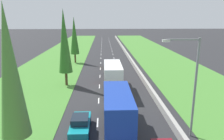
{
  "coord_description": "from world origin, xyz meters",
  "views": [
    {
      "loc": [
        -1.09,
        0.76,
        10.59
      ],
      "look_at": [
        0.67,
        43.25,
        0.13
      ],
      "focal_mm": 34.22,
      "sensor_mm": 36.0,
      "label": 1
    }
  ],
  "objects_px": {
    "white_box_truck_centre_lane": "(113,76)",
    "poplar_tree_third": "(74,36)",
    "blue_box_truck_centre_lane": "(117,110)",
    "black_hatchback_centre_lane": "(110,71)",
    "poplar_tree_second": "(64,41)",
    "poplar_tree_nearest": "(10,73)",
    "street_light_mast": "(192,82)",
    "teal_sedan_left_lane": "(80,124)",
    "orange_sedan_centre_lane": "(108,64)"
  },
  "relations": [
    {
      "from": "blue_box_truck_centre_lane",
      "to": "teal_sedan_left_lane",
      "type": "xyz_separation_m",
      "value": [
        -3.47,
        -0.05,
        -1.37
      ]
    },
    {
      "from": "black_hatchback_centre_lane",
      "to": "poplar_tree_second",
      "type": "height_order",
      "value": "poplar_tree_second"
    },
    {
      "from": "poplar_tree_third",
      "to": "street_light_mast",
      "type": "relative_size",
      "value": 1.2
    },
    {
      "from": "white_box_truck_centre_lane",
      "to": "street_light_mast",
      "type": "xyz_separation_m",
      "value": [
        6.26,
        -13.09,
        3.05
      ]
    },
    {
      "from": "poplar_tree_third",
      "to": "street_light_mast",
      "type": "height_order",
      "value": "poplar_tree_third"
    },
    {
      "from": "black_hatchback_centre_lane",
      "to": "poplar_tree_third",
      "type": "distance_m",
      "value": 15.16
    },
    {
      "from": "teal_sedan_left_lane",
      "to": "street_light_mast",
      "type": "distance_m",
      "value": 10.84
    },
    {
      "from": "black_hatchback_centre_lane",
      "to": "orange_sedan_centre_lane",
      "type": "bearing_deg",
      "value": 91.44
    },
    {
      "from": "white_box_truck_centre_lane",
      "to": "poplar_tree_third",
      "type": "xyz_separation_m",
      "value": [
        -8.06,
        20.18,
        4.29
      ]
    },
    {
      "from": "white_box_truck_centre_lane",
      "to": "black_hatchback_centre_lane",
      "type": "distance_m",
      "value": 8.67
    },
    {
      "from": "street_light_mast",
      "to": "poplar_tree_nearest",
      "type": "bearing_deg",
      "value": -168.4
    },
    {
      "from": "teal_sedan_left_lane",
      "to": "street_light_mast",
      "type": "relative_size",
      "value": 0.5
    },
    {
      "from": "black_hatchback_centre_lane",
      "to": "poplar_tree_third",
      "type": "relative_size",
      "value": 0.36
    },
    {
      "from": "black_hatchback_centre_lane",
      "to": "poplar_tree_nearest",
      "type": "xyz_separation_m",
      "value": [
        -7.61,
        -24.53,
        6.06
      ]
    },
    {
      "from": "black_hatchback_centre_lane",
      "to": "poplar_tree_third",
      "type": "xyz_separation_m",
      "value": [
        -7.94,
        11.62,
        5.63
      ]
    },
    {
      "from": "white_box_truck_centre_lane",
      "to": "black_hatchback_centre_lane",
      "type": "bearing_deg",
      "value": 90.83
    },
    {
      "from": "poplar_tree_second",
      "to": "street_light_mast",
      "type": "xyz_separation_m",
      "value": [
        13.54,
        -15.76,
        -1.82
      ]
    },
    {
      "from": "white_box_truck_centre_lane",
      "to": "teal_sedan_left_lane",
      "type": "distance_m",
      "value": 12.53
    },
    {
      "from": "black_hatchback_centre_lane",
      "to": "street_light_mast",
      "type": "xyz_separation_m",
      "value": [
        6.39,
        -21.65,
        4.4
      ]
    },
    {
      "from": "black_hatchback_centre_lane",
      "to": "poplar_tree_second",
      "type": "distance_m",
      "value": 11.16
    },
    {
      "from": "poplar_tree_second",
      "to": "orange_sedan_centre_lane",
      "type": "bearing_deg",
      "value": 60.18
    },
    {
      "from": "orange_sedan_centre_lane",
      "to": "poplar_tree_second",
      "type": "height_order",
      "value": "poplar_tree_second"
    },
    {
      "from": "poplar_tree_nearest",
      "to": "street_light_mast",
      "type": "distance_m",
      "value": 14.39
    },
    {
      "from": "white_box_truck_centre_lane",
      "to": "poplar_tree_second",
      "type": "height_order",
      "value": "poplar_tree_second"
    },
    {
      "from": "blue_box_truck_centre_lane",
      "to": "white_box_truck_centre_lane",
      "type": "bearing_deg",
      "value": 89.55
    },
    {
      "from": "white_box_truck_centre_lane",
      "to": "street_light_mast",
      "type": "bearing_deg",
      "value": -64.44
    },
    {
      "from": "street_light_mast",
      "to": "orange_sedan_centre_lane",
      "type": "bearing_deg",
      "value": 103.17
    },
    {
      "from": "teal_sedan_left_lane",
      "to": "orange_sedan_centre_lane",
      "type": "distance_m",
      "value": 27.01
    },
    {
      "from": "black_hatchback_centre_lane",
      "to": "teal_sedan_left_lane",
      "type": "relative_size",
      "value": 0.87
    },
    {
      "from": "blue_box_truck_centre_lane",
      "to": "teal_sedan_left_lane",
      "type": "distance_m",
      "value": 3.73
    },
    {
      "from": "blue_box_truck_centre_lane",
      "to": "white_box_truck_centre_lane",
      "type": "distance_m",
      "value": 11.88
    },
    {
      "from": "white_box_truck_centre_lane",
      "to": "poplar_tree_third",
      "type": "relative_size",
      "value": 0.87
    },
    {
      "from": "orange_sedan_centre_lane",
      "to": "poplar_tree_third",
      "type": "relative_size",
      "value": 0.42
    },
    {
      "from": "poplar_tree_nearest",
      "to": "poplar_tree_second",
      "type": "relative_size",
      "value": 0.98
    },
    {
      "from": "orange_sedan_centre_lane",
      "to": "blue_box_truck_centre_lane",
      "type": "bearing_deg",
      "value": -89.59
    },
    {
      "from": "blue_box_truck_centre_lane",
      "to": "street_light_mast",
      "type": "distance_m",
      "value": 7.15
    },
    {
      "from": "poplar_tree_third",
      "to": "poplar_tree_second",
      "type": "bearing_deg",
      "value": -87.45
    },
    {
      "from": "blue_box_truck_centre_lane",
      "to": "street_light_mast",
      "type": "height_order",
      "value": "street_light_mast"
    },
    {
      "from": "blue_box_truck_centre_lane",
      "to": "black_hatchback_centre_lane",
      "type": "xyz_separation_m",
      "value": [
        -0.03,
        20.44,
        -1.35
      ]
    },
    {
      "from": "poplar_tree_nearest",
      "to": "poplar_tree_third",
      "type": "height_order",
      "value": "poplar_tree_nearest"
    },
    {
      "from": "blue_box_truck_centre_lane",
      "to": "poplar_tree_second",
      "type": "height_order",
      "value": "poplar_tree_second"
    },
    {
      "from": "blue_box_truck_centre_lane",
      "to": "black_hatchback_centre_lane",
      "type": "height_order",
      "value": "blue_box_truck_centre_lane"
    },
    {
      "from": "blue_box_truck_centre_lane",
      "to": "street_light_mast",
      "type": "relative_size",
      "value": 1.04
    },
    {
      "from": "poplar_tree_nearest",
      "to": "blue_box_truck_centre_lane",
      "type": "bearing_deg",
      "value": 28.11
    },
    {
      "from": "poplar_tree_third",
      "to": "white_box_truck_centre_lane",
      "type": "bearing_deg",
      "value": -68.23
    },
    {
      "from": "black_hatchback_centre_lane",
      "to": "poplar_tree_nearest",
      "type": "distance_m",
      "value": 26.39
    },
    {
      "from": "white_box_truck_centre_lane",
      "to": "poplar_tree_third",
      "type": "distance_m",
      "value": 22.15
    },
    {
      "from": "street_light_mast",
      "to": "teal_sedan_left_lane",
      "type": "bearing_deg",
      "value": 173.27
    },
    {
      "from": "poplar_tree_second",
      "to": "street_light_mast",
      "type": "bearing_deg",
      "value": -49.32
    },
    {
      "from": "black_hatchback_centre_lane",
      "to": "street_light_mast",
      "type": "height_order",
      "value": "street_light_mast"
    }
  ]
}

